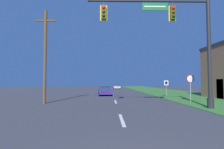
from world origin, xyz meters
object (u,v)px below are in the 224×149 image
car_ahead (105,91)px  stop_sign (190,82)px  route_sign_post (166,85)px  signal_mast (181,36)px  far_car (117,87)px  utility_pole_near (45,55)px

car_ahead → stop_sign: size_ratio=1.80×
stop_sign → route_sign_post: bearing=93.2°
car_ahead → signal_mast: bearing=-66.9°
signal_mast → car_ahead: bearing=113.1°
far_car → stop_sign: (5.30, -34.17, 1.26)m
stop_sign → route_sign_post: (-0.33, 5.88, -0.34)m
car_ahead → route_sign_post: size_ratio=2.22×
utility_pole_near → route_sign_post: bearing=27.8°
car_ahead → route_sign_post: bearing=-21.1°
utility_pole_near → signal_mast: bearing=-17.1°
route_sign_post → utility_pole_near: (-12.89, -6.80, 2.71)m
signal_mast → route_sign_post: signal_mast is taller
signal_mast → car_ahead: (-5.60, 13.11, -4.47)m
far_car → route_sign_post: (4.97, -28.29, 0.92)m
signal_mast → utility_pole_near: size_ratio=1.07×
stop_sign → utility_pole_near: size_ratio=0.31×
route_sign_post → car_ahead: bearing=158.9°
stop_sign → utility_pole_near: bearing=-176.0°
stop_sign → route_sign_post: size_ratio=1.23×
car_ahead → stop_sign: bearing=-47.4°
car_ahead → far_car: (2.89, 25.26, 0.00)m
signal_mast → stop_sign: signal_mast is taller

